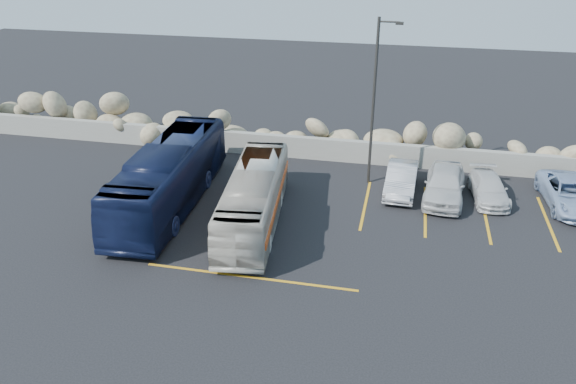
% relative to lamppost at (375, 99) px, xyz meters
% --- Properties ---
extents(ground, '(90.00, 90.00, 0.00)m').
position_rel_lamppost_xyz_m(ground, '(-2.56, -9.50, -4.30)').
color(ground, black).
rests_on(ground, ground).
extents(seawall, '(60.00, 0.40, 1.20)m').
position_rel_lamppost_xyz_m(seawall, '(-2.56, 2.50, -3.70)').
color(seawall, gray).
rests_on(seawall, ground).
extents(riprap_pile, '(54.00, 2.80, 2.60)m').
position_rel_lamppost_xyz_m(riprap_pile, '(-2.56, 3.70, -3.00)').
color(riprap_pile, '#887459').
rests_on(riprap_pile, ground).
extents(parking_lines, '(18.16, 9.36, 0.01)m').
position_rel_lamppost_xyz_m(parking_lines, '(2.09, -3.93, -4.29)').
color(parking_lines, orange).
rests_on(parking_lines, ground).
extents(lamppost, '(1.14, 0.18, 8.00)m').
position_rel_lamppost_xyz_m(lamppost, '(0.00, 0.00, 0.00)').
color(lamppost, '#302E2B').
rests_on(lamppost, ground).
extents(vintage_bus, '(3.00, 8.79, 2.40)m').
position_rel_lamppost_xyz_m(vintage_bus, '(-4.48, -5.27, -3.10)').
color(vintage_bus, '#BAB5A7').
rests_on(vintage_bus, ground).
extents(tour_coach, '(2.98, 10.41, 2.87)m').
position_rel_lamppost_xyz_m(tour_coach, '(-8.67, -4.39, -2.86)').
color(tour_coach, '#101838').
rests_on(tour_coach, ground).
extents(car_a, '(2.18, 4.59, 1.51)m').
position_rel_lamppost_xyz_m(car_a, '(3.55, -1.10, -3.54)').
color(car_a, silver).
rests_on(car_a, ground).
extents(car_b, '(1.55, 4.03, 1.31)m').
position_rel_lamppost_xyz_m(car_b, '(1.56, -0.74, -3.64)').
color(car_b, '#B2B2B7').
rests_on(car_b, ground).
extents(car_c, '(1.85, 3.82, 1.07)m').
position_rel_lamppost_xyz_m(car_c, '(5.59, -0.65, -3.76)').
color(car_c, silver).
rests_on(car_c, ground).
extents(car_d, '(2.47, 4.74, 1.27)m').
position_rel_lamppost_xyz_m(car_d, '(9.12, -0.66, -3.66)').
color(car_d, '#8DA5C9').
rests_on(car_d, ground).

